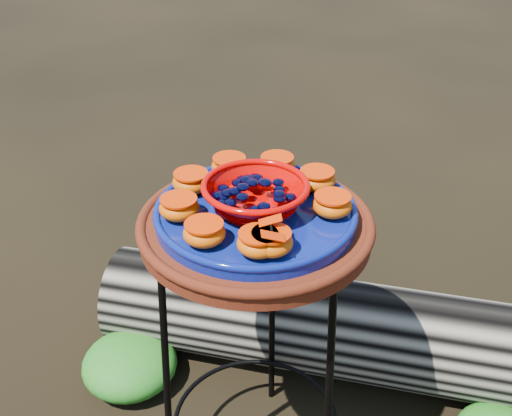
% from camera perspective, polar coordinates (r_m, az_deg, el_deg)
% --- Properties ---
extents(plant_stand, '(0.44, 0.44, 0.70)m').
position_cam_1_polar(plant_stand, '(1.52, -0.04, -13.49)').
color(plant_stand, black).
rests_on(plant_stand, ground).
extents(terracotta_saucer, '(0.46, 0.46, 0.04)m').
position_cam_1_polar(terracotta_saucer, '(1.28, -0.05, -1.79)').
color(terracotta_saucer, '#421A06').
rests_on(terracotta_saucer, plant_stand).
extents(cobalt_plate, '(0.40, 0.40, 0.03)m').
position_cam_1_polar(cobalt_plate, '(1.26, -0.05, -0.58)').
color(cobalt_plate, '#001560').
rests_on(cobalt_plate, terracotta_saucer).
extents(red_bowl, '(0.20, 0.20, 0.06)m').
position_cam_1_polar(red_bowl, '(1.24, -0.05, 1.01)').
color(red_bowl, '#CA0300').
rests_on(red_bowl, cobalt_plate).
extents(glass_gems, '(0.15, 0.15, 0.03)m').
position_cam_1_polar(glass_gems, '(1.22, -0.05, 2.65)').
color(glass_gems, black).
rests_on(glass_gems, red_bowl).
extents(orange_half_0, '(0.08, 0.08, 0.04)m').
position_cam_1_polar(orange_half_0, '(1.12, 1.37, -3.07)').
color(orange_half_0, '#D74C06').
rests_on(orange_half_0, cobalt_plate).
extents(orange_half_1, '(0.08, 0.08, 0.04)m').
position_cam_1_polar(orange_half_1, '(1.24, 6.79, 0.26)').
color(orange_half_1, '#D74C06').
rests_on(orange_half_1, cobalt_plate).
extents(orange_half_2, '(0.08, 0.08, 0.04)m').
position_cam_1_polar(orange_half_2, '(1.32, 5.44, 2.51)').
color(orange_half_2, '#D74C06').
rests_on(orange_half_2, cobalt_plate).
extents(orange_half_3, '(0.08, 0.08, 0.04)m').
position_cam_1_polar(orange_half_3, '(1.37, 1.88, 3.79)').
color(orange_half_3, '#D74C06').
rests_on(orange_half_3, cobalt_plate).
extents(orange_half_4, '(0.08, 0.08, 0.04)m').
position_cam_1_polar(orange_half_4, '(1.37, -2.38, 3.72)').
color(orange_half_4, '#D74C06').
rests_on(orange_half_4, cobalt_plate).
extents(orange_half_5, '(0.08, 0.08, 0.04)m').
position_cam_1_polar(orange_half_5, '(1.31, -5.79, 2.32)').
color(orange_half_5, '#D74C06').
rests_on(orange_half_5, cobalt_plate).
extents(orange_half_6, '(0.08, 0.08, 0.04)m').
position_cam_1_polar(orange_half_6, '(1.23, -6.85, 0.01)').
color(orange_half_6, '#D74C06').
rests_on(orange_half_6, cobalt_plate).
extents(orange_half_7, '(0.08, 0.08, 0.04)m').
position_cam_1_polar(orange_half_7, '(1.15, -4.62, -2.24)').
color(orange_half_7, '#D74C06').
rests_on(orange_half_7, cobalt_plate).
extents(orange_half_8, '(0.08, 0.08, 0.04)m').
position_cam_1_polar(orange_half_8, '(1.12, 0.21, -3.15)').
color(orange_half_8, '#D74C06').
rests_on(orange_half_8, cobalt_plate).
extents(butterfly, '(0.10, 0.08, 0.02)m').
position_cam_1_polar(butterfly, '(1.11, 1.39, -1.84)').
color(butterfly, red).
rests_on(butterfly, orange_half_0).
extents(driftwood_log, '(1.55, 0.46, 0.29)m').
position_cam_1_polar(driftwood_log, '(1.92, 9.60, -10.84)').
color(driftwood_log, black).
rests_on(driftwood_log, ground).
extents(foliage_left, '(0.28, 0.28, 0.14)m').
position_cam_1_polar(foliage_left, '(1.95, -11.18, -13.34)').
color(foliage_left, '#1E6A17').
rests_on(foliage_left, ground).
extents(foliage_back, '(0.27, 0.27, 0.14)m').
position_cam_1_polar(foliage_back, '(2.10, 1.62, -8.62)').
color(foliage_back, '#1E6A17').
rests_on(foliage_back, ground).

